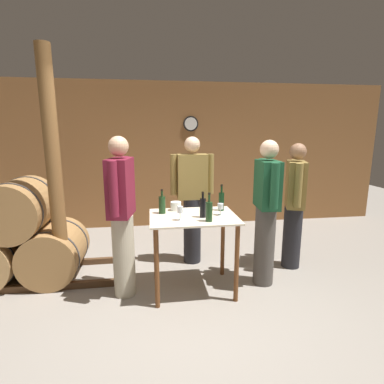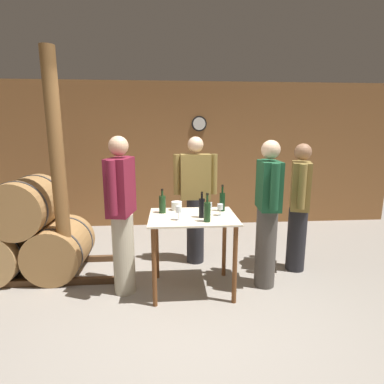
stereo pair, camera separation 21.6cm
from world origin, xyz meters
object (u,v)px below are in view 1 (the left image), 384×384
(person_visitor_with_scarf, at_px, (294,204))
(wine_bottle_left, at_px, (203,207))
(wine_bottle_center, at_px, (209,211))
(person_visitor_bearded, at_px, (192,198))
(wine_bottle_far_left, at_px, (162,204))
(wine_glass_near_left, at_px, (180,210))
(wooden_post, at_px, (54,174))
(ice_bucket, at_px, (176,206))
(wine_bottle_right, at_px, (221,201))
(wine_glass_near_center, at_px, (209,205))
(person_host, at_px, (122,214))
(person_visitor_near_door, at_px, (266,210))
(wine_glass_near_right, at_px, (220,207))

(person_visitor_with_scarf, bearing_deg, wine_bottle_left, -159.51)
(wine_bottle_center, xyz_separation_m, person_visitor_bearded, (-0.04, 0.99, -0.08))
(wine_bottle_far_left, bearing_deg, person_visitor_with_scarf, 8.69)
(wine_glass_near_left, relative_size, person_visitor_with_scarf, 0.09)
(wooden_post, relative_size, ice_bucket, 21.46)
(wine_glass_near_left, distance_m, ice_bucket, 0.42)
(wine_glass_near_left, bearing_deg, person_visitor_bearded, 74.25)
(wine_bottle_right, bearing_deg, person_visitor_bearded, 114.67)
(wine_bottle_far_left, bearing_deg, person_visitor_bearded, 54.72)
(person_visitor_bearded, bearing_deg, wine_bottle_right, -65.33)
(wine_bottle_left, height_order, wine_bottle_center, wine_bottle_center)
(wine_glass_near_center, xyz_separation_m, person_visitor_with_scarf, (1.22, 0.40, -0.12))
(wine_bottle_right, relative_size, wine_glass_near_center, 2.16)
(wine_bottle_far_left, relative_size, wine_bottle_center, 0.92)
(wooden_post, xyz_separation_m, person_host, (0.73, -0.27, -0.41))
(wine_bottle_far_left, relative_size, person_visitor_bearded, 0.16)
(wooden_post, distance_m, person_visitor_with_scarf, 2.95)
(wine_bottle_center, relative_size, person_visitor_with_scarf, 0.18)
(wine_bottle_right, bearing_deg, wine_glass_near_left, -147.52)
(wine_bottle_right, xyz_separation_m, wine_glass_near_left, (-0.52, -0.33, -0.01))
(person_visitor_bearded, bearing_deg, wine_bottle_far_left, -125.28)
(person_visitor_near_door, bearing_deg, wine_glass_near_left, -169.82)
(wine_bottle_left, relative_size, person_visitor_with_scarf, 0.17)
(wine_bottle_right, distance_m, person_visitor_with_scarf, 1.07)
(wine_bottle_far_left, distance_m, person_visitor_bearded, 0.75)
(wine_bottle_center, height_order, wine_bottle_right, wine_bottle_right)
(wine_bottle_far_left, relative_size, wine_bottle_right, 0.90)
(wine_glass_near_right, xyz_separation_m, person_visitor_bearded, (-0.21, 0.78, -0.06))
(wooden_post, xyz_separation_m, wine_glass_near_right, (1.81, -0.28, -0.36))
(wine_bottle_right, bearing_deg, person_visitor_near_door, -16.73)
(wine_bottle_far_left, distance_m, person_visitor_with_scarf, 1.76)
(wine_bottle_right, distance_m, ice_bucket, 0.54)
(ice_bucket, bearing_deg, wine_bottle_center, -58.08)
(wine_bottle_center, height_order, wine_glass_near_center, wine_bottle_center)
(wine_bottle_right, relative_size, person_visitor_with_scarf, 0.19)
(wine_glass_near_center, xyz_separation_m, person_host, (-0.96, -0.01, -0.06))
(wine_bottle_center, bearing_deg, wooden_post, 163.17)
(wine_glass_near_left, height_order, person_host, person_host)
(wine_glass_near_right, bearing_deg, ice_bucket, 149.92)
(wine_bottle_far_left, bearing_deg, ice_bucket, 33.88)
(person_host, distance_m, person_visitor_with_scarf, 2.22)
(wine_bottle_far_left, bearing_deg, wine_bottle_left, -27.36)
(wine_glass_near_center, bearing_deg, person_visitor_bearded, 96.81)
(wine_bottle_far_left, xyz_separation_m, wine_glass_near_center, (0.52, -0.14, 0.00))
(person_visitor_with_scarf, bearing_deg, wine_glass_near_left, -160.05)
(wine_glass_near_left, height_order, wine_glass_near_center, wine_glass_near_left)
(wine_bottle_right, height_order, person_visitor_near_door, person_visitor_near_door)
(person_visitor_with_scarf, bearing_deg, wine_bottle_right, -167.32)
(wine_bottle_right, bearing_deg, wine_bottle_center, -119.30)
(wine_glass_near_center, distance_m, person_visitor_near_door, 0.68)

